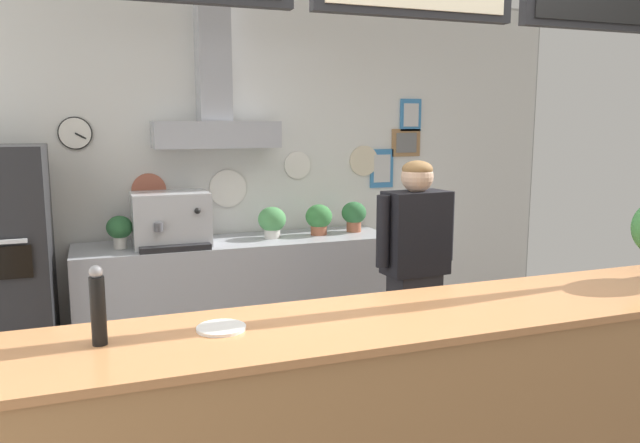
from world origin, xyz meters
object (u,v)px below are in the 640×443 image
object	(u,v)px
shop_worker	(415,274)
potted_oregano	(319,218)
pepper_grinder	(98,306)
espresso_machine	(171,220)
potted_thyme	(354,215)
potted_rosemary	(272,221)
condiment_plate	(221,328)
potted_sage	(120,229)

from	to	relation	value
shop_worker	potted_oregano	xyz separation A→B (m)	(-0.19, 1.23, 0.18)
shop_worker	pepper_grinder	xyz separation A→B (m)	(-1.86, -1.16, 0.33)
espresso_machine	potted_thyme	distance (m)	1.47
potted_rosemary	pepper_grinder	xyz separation A→B (m)	(-1.28, -2.39, 0.14)
potted_oregano	potted_thyme	size ratio (longest dim) A/B	0.98
shop_worker	condiment_plate	world-z (taller)	shop_worker
espresso_machine	potted_thyme	size ratio (longest dim) A/B	2.20
potted_thyme	pepper_grinder	bearing A→B (deg)	-129.35
potted_oregano	pepper_grinder	distance (m)	2.92
potted_sage	potted_thyme	world-z (taller)	potted_thyme
potted_oregano	condiment_plate	distance (m)	2.69
potted_thyme	pepper_grinder	xyz separation A→B (m)	(-1.99, -2.42, 0.14)
espresso_machine	potted_sage	distance (m)	0.36
potted_sage	pepper_grinder	bearing A→B (deg)	-93.85
pepper_grinder	potted_thyme	bearing A→B (deg)	50.65
potted_oregano	pepper_grinder	xyz separation A→B (m)	(-1.67, -2.39, 0.14)
potted_rosemary	espresso_machine	bearing A→B (deg)	-177.91
potted_thyme	condiment_plate	xyz separation A→B (m)	(-1.57, -2.41, 0.00)
potted_oregano	condiment_plate	world-z (taller)	potted_oregano
shop_worker	potted_sage	world-z (taller)	shop_worker
espresso_machine	potted_oregano	bearing A→B (deg)	1.47
espresso_machine	potted_thyme	xyz separation A→B (m)	(1.47, 0.06, -0.05)
potted_sage	pepper_grinder	size ratio (longest dim) A/B	0.85
espresso_machine	potted_rosemary	size ratio (longest dim) A/B	2.24
espresso_machine	potted_rosemary	bearing A→B (deg)	2.09
potted_thyme	pepper_grinder	world-z (taller)	pepper_grinder
potted_sage	potted_thyme	bearing A→B (deg)	1.66
potted_sage	pepper_grinder	distance (m)	2.38
potted_rosemary	shop_worker	bearing A→B (deg)	-64.87
potted_oregano	condiment_plate	bearing A→B (deg)	-117.75
shop_worker	pepper_grinder	distance (m)	2.21
condiment_plate	potted_thyme	bearing A→B (deg)	56.95
potted_sage	condiment_plate	size ratio (longest dim) A/B	1.29
potted_sage	potted_thyme	distance (m)	1.83
shop_worker	potted_rosemary	distance (m)	1.36
espresso_machine	potted_rosemary	world-z (taller)	espresso_machine
potted_oregano	pepper_grinder	bearing A→B (deg)	-124.93
shop_worker	potted_sage	bearing A→B (deg)	-39.49
condiment_plate	pepper_grinder	size ratio (longest dim) A/B	0.65
espresso_machine	potted_rosemary	xyz separation A→B (m)	(0.77, 0.03, -0.06)
potted_rosemary	potted_oregano	distance (m)	0.39
shop_worker	espresso_machine	bearing A→B (deg)	-45.84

